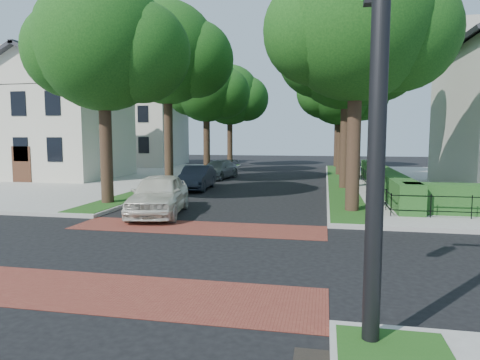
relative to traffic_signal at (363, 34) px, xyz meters
name	(u,v)px	position (x,y,z in m)	size (l,w,h in m)	color
ground	(164,252)	(-4.89, 4.41, -4.71)	(120.00, 120.00, 0.00)	black
sidewalk_nw	(22,175)	(-24.39, 23.41, -4.63)	(30.00, 30.00, 0.15)	gray
crosswalk_far	(198,228)	(-4.89, 7.61, -4.70)	(9.00, 2.20, 0.01)	maroon
crosswalk_near	(107,292)	(-4.89, 1.21, -4.70)	(9.00, 2.20, 0.01)	maroon
storm_drain	(316,357)	(-0.59, -0.59, -4.70)	(0.65, 0.45, 0.01)	black
grass_strip_ne	(340,181)	(0.51, 23.51, -4.55)	(1.60, 29.80, 0.02)	#194413
grass_strip_nw	(190,178)	(-10.29, 23.51, -4.55)	(1.60, 29.80, 0.02)	#194413
tree_right_near	(359,26)	(0.72, 11.65, 2.92)	(7.75, 6.67, 10.66)	black
tree_right_mid	(349,54)	(0.72, 19.66, 3.28)	(8.25, 7.09, 11.22)	black
tree_right_far	(342,89)	(0.71, 28.64, 2.20)	(7.25, 6.23, 9.74)	black
tree_right_back	(339,95)	(0.72, 37.64, 2.56)	(7.50, 6.45, 10.20)	black
tree_left_near	(107,46)	(-10.28, 11.64, 2.56)	(7.50, 6.45, 10.20)	black
tree_left_mid	(170,55)	(-10.28, 19.66, 3.64)	(8.00, 6.88, 11.48)	black
tree_left_far	(208,90)	(-10.29, 28.63, 2.41)	(7.00, 6.02, 9.86)	black
tree_left_back	(231,96)	(-10.28, 37.65, 2.70)	(7.75, 6.66, 10.44)	black
hedge_main_road	(382,178)	(2.81, 19.41, -3.96)	(1.00, 18.00, 1.20)	#18471B
fence_main_road	(368,181)	(2.01, 19.41, -4.11)	(0.06, 18.00, 0.90)	black
house_left_near	(56,112)	(-20.38, 22.41, 0.33)	(10.00, 9.00, 10.14)	beige
house_left_far	(137,119)	(-20.38, 36.41, 0.33)	(10.00, 9.00, 10.14)	#BAB7A7
traffic_signal	(363,34)	(0.00, 0.00, 0.00)	(2.17, 2.00, 8.00)	black
parked_car_front	(159,194)	(-7.19, 9.75, -3.87)	(1.98, 4.93, 1.68)	silver
parked_car_middle	(197,178)	(-8.08, 18.00, -3.98)	(1.53, 4.39, 1.45)	black
parked_car_rear	(218,170)	(-8.49, 24.73, -4.02)	(1.92, 4.73, 1.37)	slate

